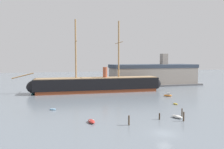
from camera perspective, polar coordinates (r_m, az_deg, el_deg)
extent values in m
plane|color=slate|center=(44.09, 13.31, -14.53)|extent=(400.00, 400.00, 0.00)
cube|color=brown|center=(93.18, -3.66, -4.15)|extent=(49.75, 9.77, 1.29)
cube|color=black|center=(92.81, -3.67, -2.35)|extent=(51.82, 10.18, 4.60)
ellipsoid|color=black|center=(92.05, -18.40, -3.01)|extent=(9.59, 7.39, 5.89)
ellipsoid|color=black|center=(99.52, 9.93, -2.34)|extent=(9.59, 7.39, 5.89)
cube|color=#9E7F5B|center=(92.57, -3.68, -0.85)|extent=(50.76, 9.51, 0.28)
cylinder|color=#A37A4C|center=(91.26, -9.34, 6.46)|extent=(0.64, 0.64, 23.92)
cylinder|color=#A37A4C|center=(91.43, -9.36, 8.26)|extent=(0.85, 12.36, 0.26)
cylinder|color=#A37A4C|center=(94.20, 1.74, 6.44)|extent=(0.64, 0.64, 23.92)
cylinder|color=#A37A4C|center=(94.36, 1.75, 8.18)|extent=(0.85, 12.36, 0.26)
cylinder|color=#A37A4C|center=(92.35, -22.04, -0.31)|extent=(8.16, 0.85, 2.45)
cylinder|color=#9E4C33|center=(92.96, -1.80, 0.51)|extent=(1.84, 1.84, 4.60)
ellipsoid|color=#B22D28|center=(49.59, -5.31, -11.91)|extent=(1.56, 3.02, 0.69)
cube|color=beige|center=(49.51, -5.32, -11.62)|extent=(1.10, 0.37, 0.11)
ellipsoid|color=silver|center=(55.32, 16.42, -10.37)|extent=(2.16, 3.17, 0.69)
cube|color=#B2ADA3|center=(55.26, 16.43, -10.10)|extent=(1.11, 0.61, 0.11)
ellipsoid|color=#7FB2D6|center=(63.22, -15.02, -8.64)|extent=(2.01, 1.41, 0.44)
cube|color=#4C4C51|center=(63.18, -15.02, -8.49)|extent=(0.40, 0.70, 0.07)
ellipsoid|color=gold|center=(70.87, 16.02, -7.28)|extent=(1.21, 1.92, 0.42)
cube|color=#4C4C51|center=(70.84, 16.03, -7.16)|extent=(0.68, 0.33, 0.06)
ellipsoid|color=orange|center=(85.08, 14.19, -5.25)|extent=(3.29, 2.73, 0.72)
cube|color=#B2ADA3|center=(84.99, 14.34, -4.87)|extent=(1.24, 1.21, 0.72)
ellipsoid|color=#236670|center=(91.91, -19.66, -4.73)|extent=(2.22, 2.46, 0.55)
cube|color=beige|center=(91.88, -19.66, -4.60)|extent=(0.81, 0.69, 0.08)
ellipsoid|color=gray|center=(102.42, -2.04, -3.61)|extent=(1.32, 2.31, 0.51)
cube|color=#4C4C51|center=(102.40, -2.04, -3.51)|extent=(0.83, 0.34, 0.08)
cylinder|color=#4C3D2D|center=(52.88, 17.99, -10.27)|extent=(0.35, 0.35, 2.12)
cylinder|color=#4C3D2D|center=(47.66, 4.39, -11.70)|extent=(0.35, 0.35, 2.08)
cylinder|color=#382B1E|center=(52.92, 12.13, -10.51)|extent=(0.32, 0.32, 1.48)
cylinder|color=#423323|center=(55.76, 17.58, -9.45)|extent=(0.27, 0.27, 2.24)
cube|color=#565659|center=(120.36, 10.52, -2.46)|extent=(49.45, 17.51, 0.80)
cube|color=gray|center=(119.92, 10.55, -0.27)|extent=(44.95, 14.59, 8.40)
cube|color=#333D4C|center=(119.65, 10.58, 2.15)|extent=(45.85, 14.88, 1.75)
cube|color=gray|center=(122.51, 13.24, 3.90)|extent=(3.20, 3.20, 5.71)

